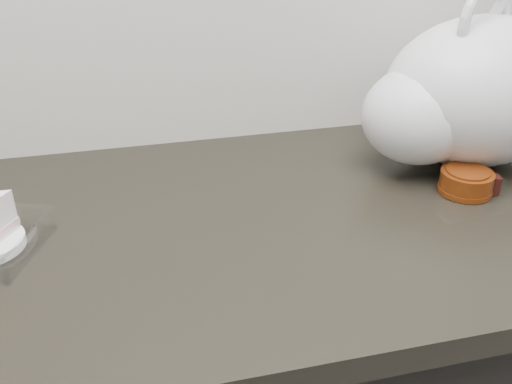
% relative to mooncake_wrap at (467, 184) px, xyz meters
% --- Properties ---
extents(mooncake_wrap, '(0.18, 0.17, 0.04)m').
position_rel_mooncake_wrap_xyz_m(mooncake_wrap, '(0.00, 0.00, 0.00)').
color(mooncake_wrap, white).
rests_on(mooncake_wrap, counter).
extents(plastic_bag, '(0.45, 0.36, 0.32)m').
position_rel_mooncake_wrap_xyz_m(plastic_bag, '(0.05, 0.11, 0.11)').
color(plastic_bag, white).
rests_on(plastic_bag, counter).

